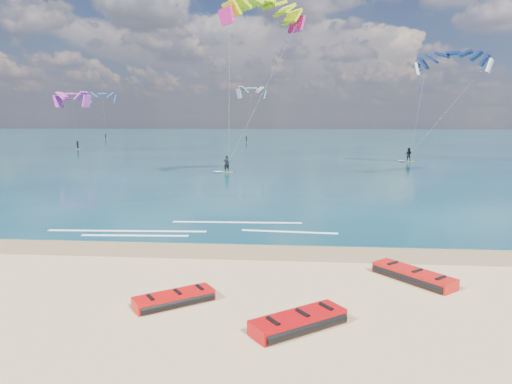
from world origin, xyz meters
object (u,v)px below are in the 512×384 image
at_px(packed_kite_mid, 413,280).
at_px(packed_kite_left, 174,304).
at_px(kitesurfer_main, 244,85).
at_px(packed_kite_right, 298,328).
at_px(kitesurfer_far, 431,103).

bearing_deg(packed_kite_mid, packed_kite_left, -112.03).
xyz_separation_m(packed_kite_mid, kitesurfer_main, (-8.74, 27.44, 8.45)).
xyz_separation_m(packed_kite_left, packed_kite_right, (3.70, -1.31, 0.00)).
relative_size(packed_kite_mid, kitesurfer_far, 0.22).
bearing_deg(kitesurfer_far, kitesurfer_main, -127.88).
distance_m(packed_kite_right, kitesurfer_main, 32.82).
bearing_deg(kitesurfer_far, packed_kite_left, -94.66).
distance_m(packed_kite_left, kitesurfer_far, 47.94).
xyz_separation_m(packed_kite_right, kitesurfer_main, (-4.78, 31.36, 8.45)).
distance_m(packed_kite_left, packed_kite_mid, 8.10).
height_order(packed_kite_mid, kitesurfer_main, kitesurfer_main).
height_order(packed_kite_left, packed_kite_mid, packed_kite_mid).
bearing_deg(packed_kite_left, kitesurfer_main, 56.70).
xyz_separation_m(packed_kite_mid, kitesurfer_far, (11.94, 40.53, 7.26)).
distance_m(kitesurfer_main, kitesurfer_far, 24.51).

